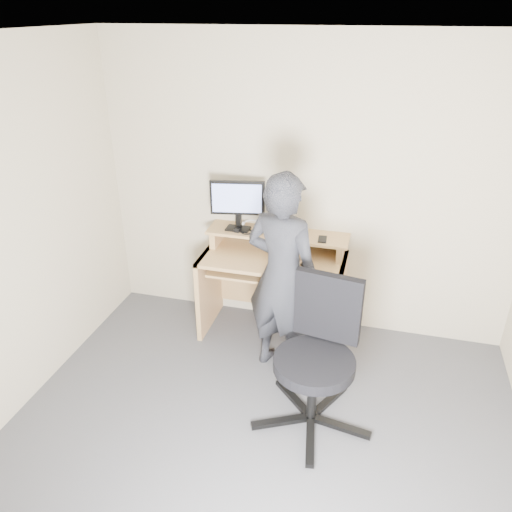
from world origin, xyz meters
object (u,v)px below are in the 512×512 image
at_px(monitor, 237,201).
at_px(desk, 275,274).
at_px(person, 282,277).
at_px(office_chair, 318,350).

bearing_deg(monitor, desk, -18.33).
height_order(desk, person, person).
relative_size(monitor, person, 0.28).
bearing_deg(desk, office_chair, -62.05).
distance_m(desk, person, 0.60).
relative_size(desk, office_chair, 1.16).
distance_m(monitor, office_chair, 1.48).
bearing_deg(office_chair, desk, 127.58).
height_order(monitor, person, person).
xyz_separation_m(office_chair, person, (-0.36, 0.48, 0.25)).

